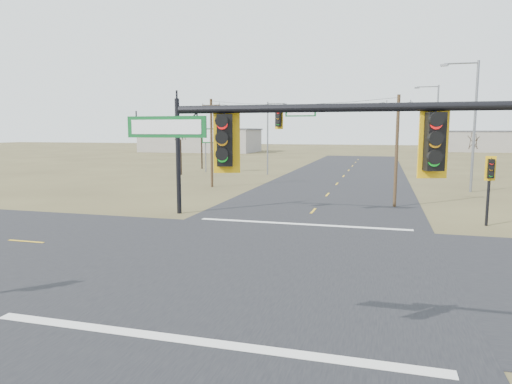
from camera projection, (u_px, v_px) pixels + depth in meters
ground at (270, 261)px, 18.58m from camera, size 320.00×320.00×0.00m
road_ew at (270, 261)px, 18.58m from camera, size 160.00×14.00×0.02m
road_ns at (270, 261)px, 18.58m from camera, size 14.00×160.00×0.02m
stop_bar_near at (199, 341)px, 11.41m from camera, size 12.00×0.40×0.01m
stop_bar_far at (302, 224)px, 25.74m from camera, size 12.00×0.40×0.01m
mast_arm_near at (433, 167)px, 8.28m from camera, size 10.33×0.55×6.30m
mast_arm_far at (222, 131)px, 27.83m from camera, size 8.95×0.58×7.25m
pedestal_signal_ne at (490, 174)px, 24.94m from camera, size 0.57×0.49×3.91m
utility_pole_near at (397, 148)px, 31.15m from camera, size 1.88×0.22×7.69m
utility_pole_far at (211, 141)px, 42.44m from camera, size 1.96×0.65×8.17m
highway_sign at (214, 141)px, 57.64m from camera, size 2.94×0.62×5.57m
streetlight_a at (472, 119)px, 38.70m from camera, size 3.11×0.49×11.10m
streetlight_b at (435, 123)px, 61.23m from camera, size 3.15×0.36×11.30m
streetlight_c at (269, 134)px, 54.30m from camera, size 2.42×0.34×8.64m
bare_tree_a at (180, 131)px, 54.25m from camera, size 3.30×3.30×6.63m
bare_tree_b at (201, 127)px, 62.87m from camera, size 3.23×3.23×7.19m
bare_tree_c at (473, 141)px, 48.69m from camera, size 2.95×2.95×5.36m
warehouse_left at (201, 141)px, 114.75m from camera, size 28.00×14.00×5.50m
warehouse_mid at (467, 142)px, 116.69m from camera, size 20.00×12.00×5.00m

